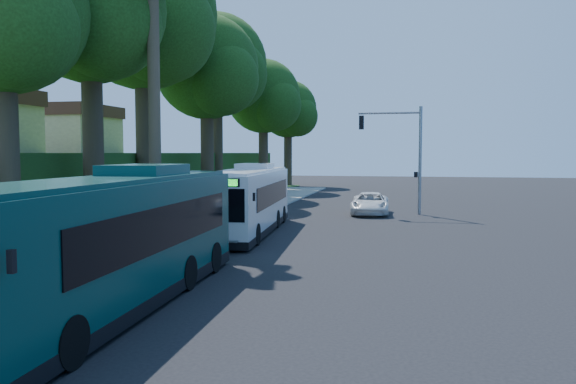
% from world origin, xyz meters
% --- Properties ---
extents(ground, '(140.00, 140.00, 0.00)m').
position_xyz_m(ground, '(0.00, 0.00, 0.00)').
color(ground, black).
rests_on(ground, ground).
extents(sidewalk, '(4.50, 70.00, 0.12)m').
position_xyz_m(sidewalk, '(-7.30, 0.00, 0.06)').
color(sidewalk, gray).
rests_on(sidewalk, ground).
extents(red_curb, '(0.25, 30.00, 0.13)m').
position_xyz_m(red_curb, '(-5.00, -4.00, 0.07)').
color(red_curb, maroon).
rests_on(red_curb, ground).
extents(grass_verge, '(8.00, 70.00, 0.06)m').
position_xyz_m(grass_verge, '(-13.00, 5.00, 0.03)').
color(grass_verge, '#234719').
rests_on(grass_verge, ground).
extents(bus_shelter, '(3.20, 1.51, 2.55)m').
position_xyz_m(bus_shelter, '(-7.26, -2.86, 1.81)').
color(bus_shelter, black).
rests_on(bus_shelter, ground).
extents(stop_sign_pole, '(0.35, 0.06, 3.17)m').
position_xyz_m(stop_sign_pole, '(-5.40, -5.00, 2.08)').
color(stop_sign_pole, gray).
rests_on(stop_sign_pole, ground).
extents(traffic_signal_pole, '(4.10, 0.30, 7.00)m').
position_xyz_m(traffic_signal_pole, '(3.78, 10.00, 4.42)').
color(traffic_signal_pole, gray).
rests_on(traffic_signal_pole, ground).
extents(hillside_backdrop, '(24.00, 60.00, 8.80)m').
position_xyz_m(hillside_backdrop, '(-26.30, 15.10, 2.44)').
color(hillside_backdrop, '#234719').
rests_on(hillside_backdrop, ground).
extents(tree_0, '(8.40, 8.00, 15.70)m').
position_xyz_m(tree_0, '(-12.40, -0.02, 11.20)').
color(tree_0, '#382B1E').
rests_on(tree_0, ground).
extents(tree_1, '(10.50, 10.00, 18.26)m').
position_xyz_m(tree_1, '(-13.37, 7.98, 12.73)').
color(tree_1, '#382B1E').
rests_on(tree_1, ground).
extents(tree_2, '(8.82, 8.40, 15.12)m').
position_xyz_m(tree_2, '(-11.89, 15.98, 10.48)').
color(tree_2, '#382B1E').
rests_on(tree_2, ground).
extents(tree_3, '(10.08, 9.60, 17.28)m').
position_xyz_m(tree_3, '(-13.88, 23.98, 11.98)').
color(tree_3, '#382B1E').
rests_on(tree_3, ground).
extents(tree_4, '(8.40, 8.00, 14.14)m').
position_xyz_m(tree_4, '(-11.40, 31.98, 9.73)').
color(tree_4, '#382B1E').
rests_on(tree_4, ground).
extents(tree_5, '(7.35, 7.00, 12.86)m').
position_xyz_m(tree_5, '(-10.41, 39.99, 8.96)').
color(tree_5, '#382B1E').
rests_on(tree_5, ground).
extents(tree_6, '(7.56, 7.20, 13.74)m').
position_xyz_m(tree_6, '(-12.91, -6.01, 9.71)').
color(tree_6, '#382B1E').
rests_on(tree_6, ground).
extents(white_bus, '(3.40, 11.73, 3.45)m').
position_xyz_m(white_bus, '(-3.75, -0.34, 1.68)').
color(white_bus, silver).
rests_on(white_bus, ground).
extents(teal_bus, '(3.05, 12.40, 3.67)m').
position_xyz_m(teal_bus, '(-3.27, -14.26, 1.79)').
color(teal_bus, '#093634').
rests_on(teal_bus, ground).
extents(pickup, '(2.58, 5.21, 1.42)m').
position_xyz_m(pickup, '(1.65, 9.50, 0.71)').
color(pickup, white).
rests_on(pickup, ground).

